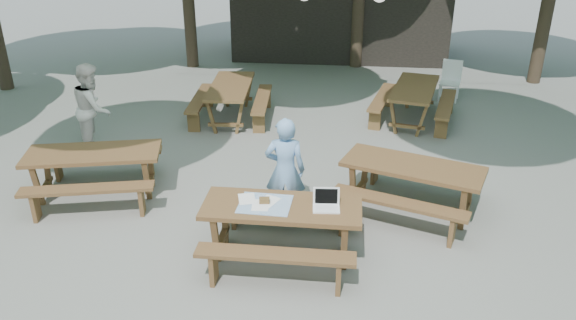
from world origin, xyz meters
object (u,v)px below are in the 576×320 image
(main_picnic_table, at_px, (282,230))
(woman, at_px, (285,170))
(picnic_table_nw, at_px, (96,173))
(second_person, at_px, (93,108))
(plastic_chair, at_px, (449,89))

(main_picnic_table, relative_size, woman, 1.28)
(main_picnic_table, height_order, woman, woman)
(picnic_table_nw, relative_size, second_person, 1.35)
(main_picnic_table, height_order, plastic_chair, plastic_chair)
(woman, xyz_separation_m, plastic_chair, (3.13, 5.72, -0.52))
(woman, bearing_deg, plastic_chair, -120.99)
(woman, relative_size, second_person, 0.95)
(picnic_table_nw, xyz_separation_m, woman, (2.99, -0.38, 0.39))
(second_person, bearing_deg, main_picnic_table, -146.05)
(main_picnic_table, bearing_deg, second_person, 141.79)
(picnic_table_nw, xyz_separation_m, plastic_chair, (6.12, 5.34, -0.13))
(second_person, bearing_deg, plastic_chair, -79.67)
(main_picnic_table, relative_size, picnic_table_nw, 0.90)
(picnic_table_nw, height_order, plastic_chair, plastic_chair)
(woman, bearing_deg, picnic_table_nw, -9.44)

